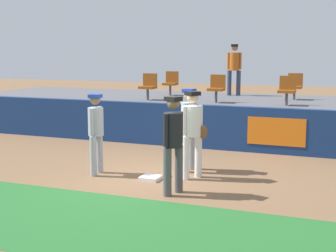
{
  "coord_description": "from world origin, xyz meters",
  "views": [
    {
      "loc": [
        3.89,
        -8.93,
        2.66
      ],
      "look_at": [
        -0.01,
        0.99,
        1.0
      ],
      "focal_mm": 51.05,
      "sensor_mm": 36.0,
      "label": 1
    }
  ],
  "objects_px": {
    "seat_front_left": "(149,85)",
    "seat_back_right": "(295,85)",
    "player_fielder_home": "(193,129)",
    "spectator_hooded": "(234,66)",
    "first_base": "(151,178)",
    "seat_front_center": "(217,87)",
    "seat_front_right": "(287,89)",
    "player_umpire": "(173,138)",
    "player_coach_visitor": "(189,124)",
    "player_runner_visitor": "(96,128)",
    "seat_back_left": "(171,82)"
  },
  "relations": [
    {
      "from": "seat_front_left",
      "to": "seat_back_right",
      "type": "bearing_deg",
      "value": 22.51
    },
    {
      "from": "player_fielder_home",
      "to": "spectator_hooded",
      "type": "distance_m",
      "value": 7.27
    },
    {
      "from": "first_base",
      "to": "seat_front_center",
      "type": "height_order",
      "value": "seat_front_center"
    },
    {
      "from": "first_base",
      "to": "spectator_hooded",
      "type": "distance_m",
      "value": 7.87
    },
    {
      "from": "first_base",
      "to": "seat_front_right",
      "type": "bearing_deg",
      "value": 67.62
    },
    {
      "from": "seat_front_center",
      "to": "first_base",
      "type": "bearing_deg",
      "value": -89.94
    },
    {
      "from": "first_base",
      "to": "player_umpire",
      "type": "relative_size",
      "value": 0.22
    },
    {
      "from": "seat_front_center",
      "to": "seat_back_right",
      "type": "relative_size",
      "value": 1.0
    },
    {
      "from": "seat_front_right",
      "to": "player_coach_visitor",
      "type": "bearing_deg",
      "value": -111.68
    },
    {
      "from": "seat_back_right",
      "to": "seat_front_right",
      "type": "distance_m",
      "value": 1.8
    },
    {
      "from": "player_umpire",
      "to": "seat_front_right",
      "type": "distance_m",
      "value": 5.99
    },
    {
      "from": "player_runner_visitor",
      "to": "seat_front_right",
      "type": "xyz_separation_m",
      "value": [
        3.36,
        5.07,
        0.59
      ]
    },
    {
      "from": "first_base",
      "to": "seat_front_left",
      "type": "distance_m",
      "value": 5.76
    },
    {
      "from": "seat_front_left",
      "to": "seat_front_right",
      "type": "bearing_deg",
      "value": 0.0
    },
    {
      "from": "seat_back_left",
      "to": "seat_front_left",
      "type": "distance_m",
      "value": 1.8
    },
    {
      "from": "player_runner_visitor",
      "to": "player_umpire",
      "type": "height_order",
      "value": "player_umpire"
    },
    {
      "from": "seat_back_left",
      "to": "player_umpire",
      "type": "bearing_deg",
      "value": -68.59
    },
    {
      "from": "player_umpire",
      "to": "spectator_hooded",
      "type": "relative_size",
      "value": 1.03
    },
    {
      "from": "first_base",
      "to": "seat_back_right",
      "type": "xyz_separation_m",
      "value": [
        2.08,
        6.86,
        1.57
      ]
    },
    {
      "from": "player_umpire",
      "to": "seat_back_right",
      "type": "distance_m",
      "value": 7.75
    },
    {
      "from": "spectator_hooded",
      "to": "seat_back_left",
      "type": "bearing_deg",
      "value": 6.3
    },
    {
      "from": "first_base",
      "to": "seat_front_center",
      "type": "distance_m",
      "value": 5.3
    },
    {
      "from": "seat_front_left",
      "to": "spectator_hooded",
      "type": "xyz_separation_m",
      "value": [
        2.17,
        2.52,
        0.56
      ]
    },
    {
      "from": "player_fielder_home",
      "to": "first_base",
      "type": "bearing_deg",
      "value": -25.4
    },
    {
      "from": "player_coach_visitor",
      "to": "seat_back_right",
      "type": "xyz_separation_m",
      "value": [
        1.6,
        5.82,
        0.54
      ]
    },
    {
      "from": "player_coach_visitor",
      "to": "seat_front_right",
      "type": "relative_size",
      "value": 2.21
    },
    {
      "from": "seat_front_center",
      "to": "player_coach_visitor",
      "type": "bearing_deg",
      "value": -83.04
    },
    {
      "from": "player_fielder_home",
      "to": "seat_front_left",
      "type": "xyz_separation_m",
      "value": [
        -3.04,
        4.61,
        0.54
      ]
    },
    {
      "from": "player_runner_visitor",
      "to": "seat_back_right",
      "type": "bearing_deg",
      "value": 149.8
    },
    {
      "from": "seat_back_left",
      "to": "spectator_hooded",
      "type": "relative_size",
      "value": 0.47
    },
    {
      "from": "seat_back_left",
      "to": "player_coach_visitor",
      "type": "bearing_deg",
      "value": -65.31
    },
    {
      "from": "player_runner_visitor",
      "to": "spectator_hooded",
      "type": "height_order",
      "value": "spectator_hooded"
    },
    {
      "from": "seat_back_left",
      "to": "seat_front_left",
      "type": "xyz_separation_m",
      "value": [
        -0.07,
        -1.8,
        0.0
      ]
    },
    {
      "from": "player_fielder_home",
      "to": "spectator_hooded",
      "type": "relative_size",
      "value": 1.04
    },
    {
      "from": "player_runner_visitor",
      "to": "seat_front_left",
      "type": "bearing_deg",
      "value": -173.16
    },
    {
      "from": "player_runner_visitor",
      "to": "seat_back_right",
      "type": "distance_m",
      "value": 7.67
    },
    {
      "from": "spectator_hooded",
      "to": "seat_front_left",
      "type": "bearing_deg",
      "value": 36.63
    },
    {
      "from": "seat_front_left",
      "to": "seat_front_right",
      "type": "height_order",
      "value": "same"
    },
    {
      "from": "seat_back_right",
      "to": "seat_front_right",
      "type": "relative_size",
      "value": 1.0
    },
    {
      "from": "player_coach_visitor",
      "to": "seat_back_right",
      "type": "relative_size",
      "value": 2.21
    },
    {
      "from": "seat_back_right",
      "to": "player_runner_visitor",
      "type": "bearing_deg",
      "value": -116.09
    },
    {
      "from": "seat_back_left",
      "to": "seat_back_right",
      "type": "xyz_separation_m",
      "value": [
        4.27,
        0.0,
        0.0
      ]
    },
    {
      "from": "spectator_hooded",
      "to": "seat_front_center",
      "type": "bearing_deg",
      "value": 79.35
    },
    {
      "from": "player_umpire",
      "to": "seat_back_left",
      "type": "height_order",
      "value": "seat_back_left"
    },
    {
      "from": "seat_front_center",
      "to": "seat_back_left",
      "type": "xyz_separation_m",
      "value": [
        -2.18,
        1.8,
        0.0
      ]
    },
    {
      "from": "player_fielder_home",
      "to": "seat_back_right",
      "type": "distance_m",
      "value": 6.56
    },
    {
      "from": "player_fielder_home",
      "to": "seat_back_right",
      "type": "xyz_separation_m",
      "value": [
        1.31,
        6.41,
        0.54
      ]
    },
    {
      "from": "seat_front_right",
      "to": "seat_front_center",
      "type": "bearing_deg",
      "value": -179.99
    },
    {
      "from": "player_fielder_home",
      "to": "player_umpire",
      "type": "xyz_separation_m",
      "value": [
        0.02,
        -1.22,
        0.0
      ]
    },
    {
      "from": "player_coach_visitor",
      "to": "seat_back_right",
      "type": "bearing_deg",
      "value": 169.83
    }
  ]
}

